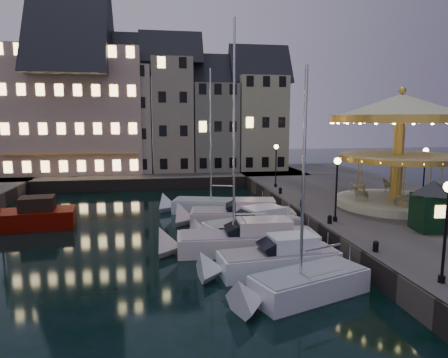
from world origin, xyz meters
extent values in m
plane|color=black|center=(0.00, 0.00, 0.00)|extent=(160.00, 160.00, 0.00)
cube|color=#474442|center=(14.00, 6.00, 0.65)|extent=(16.00, 56.00, 1.30)
cube|color=#474442|center=(-8.00, 28.00, 0.65)|extent=(44.00, 12.00, 1.30)
cube|color=#47423A|center=(6.00, 6.00, 0.65)|extent=(0.15, 44.00, 1.30)
cube|color=#47423A|center=(-6.00, 22.00, 0.65)|extent=(48.00, 0.15, 1.30)
cylinder|color=black|center=(7.20, -9.00, 1.45)|extent=(0.28, 0.28, 0.30)
cylinder|color=black|center=(7.20, -9.00, 3.20)|extent=(0.12, 0.12, 3.80)
cylinder|color=black|center=(7.20, 1.00, 1.45)|extent=(0.28, 0.28, 0.30)
cylinder|color=black|center=(7.20, 1.00, 3.20)|extent=(0.12, 0.12, 3.80)
sphere|color=#FFD18C|center=(7.20, 1.00, 5.25)|extent=(0.44, 0.44, 0.44)
cylinder|color=black|center=(7.20, 14.50, 1.45)|extent=(0.28, 0.28, 0.30)
cylinder|color=black|center=(7.20, 14.50, 3.20)|extent=(0.12, 0.12, 3.80)
sphere|color=#FFD18C|center=(7.20, 14.50, 5.25)|extent=(0.44, 0.44, 0.44)
cylinder|color=black|center=(18.50, 8.00, 1.45)|extent=(0.28, 0.28, 0.30)
cylinder|color=black|center=(18.50, 8.00, 3.20)|extent=(0.12, 0.12, 3.80)
sphere|color=#FFD18C|center=(18.50, 8.00, 5.25)|extent=(0.44, 0.44, 0.44)
cylinder|color=black|center=(6.60, -5.00, 1.50)|extent=(0.28, 0.28, 0.40)
sphere|color=black|center=(6.60, -5.00, 1.72)|extent=(0.30, 0.30, 0.30)
cylinder|color=black|center=(6.60, 0.50, 1.50)|extent=(0.28, 0.28, 0.40)
sphere|color=black|center=(6.60, 0.50, 1.72)|extent=(0.30, 0.30, 0.30)
cylinder|color=black|center=(6.60, 5.50, 1.50)|extent=(0.28, 0.28, 0.40)
sphere|color=black|center=(6.60, 5.50, 1.72)|extent=(0.30, 0.30, 0.30)
cylinder|color=black|center=(6.60, 11.00, 1.50)|extent=(0.28, 0.28, 0.40)
sphere|color=black|center=(6.60, 11.00, 1.72)|extent=(0.30, 0.30, 0.30)
cube|color=gray|center=(-19.50, 30.00, 6.80)|extent=(5.00, 8.00, 11.00)
cube|color=slate|center=(-14.05, 30.00, 7.30)|extent=(5.60, 8.00, 12.00)
cube|color=#B5A88D|center=(-8.00, 30.00, 7.80)|extent=(6.20, 8.00, 13.00)
cube|color=gray|center=(-2.25, 30.00, 8.30)|extent=(5.00, 8.00, 14.00)
cube|color=slate|center=(3.20, 30.00, 6.80)|extent=(5.60, 8.00, 11.00)
cube|color=tan|center=(9.25, 30.00, 7.30)|extent=(6.20, 8.00, 12.00)
cube|color=beige|center=(-14.00, 30.00, 8.80)|extent=(16.00, 9.00, 15.00)
cube|color=silver|center=(2.50, -6.65, 0.45)|extent=(5.82, 3.80, 1.30)
cube|color=gray|center=(2.50, -6.65, 1.12)|extent=(5.51, 3.55, 0.10)
cylinder|color=silver|center=(1.99, -6.84, 5.86)|extent=(0.14, 0.14, 9.51)
cube|color=white|center=(1.95, -3.74, 0.45)|extent=(6.39, 2.67, 1.30)
cube|color=gray|center=(1.95, -3.74, 1.12)|extent=(6.06, 2.47, 0.10)
cube|color=white|center=(2.69, -3.67, 1.55)|extent=(2.50, 1.78, 0.80)
cube|color=black|center=(1.45, -3.79, 1.45)|extent=(1.21, 1.55, 0.89)
cube|color=silver|center=(1.08, -0.19, 0.45)|extent=(8.46, 2.85, 1.30)
cube|color=gray|center=(1.08, -0.19, 1.12)|extent=(8.04, 2.63, 0.10)
cube|color=silver|center=(2.08, -0.24, 1.55)|extent=(3.26, 1.99, 0.80)
cube|color=black|center=(0.41, -0.16, 1.45)|extent=(1.45, 1.79, 1.03)
cylinder|color=silver|center=(0.25, -0.16, 6.73)|extent=(0.14, 0.14, 11.25)
cube|color=white|center=(2.17, 2.83, 0.45)|extent=(7.16, 4.69, 1.30)
cube|color=gray|center=(2.17, 2.83, 1.12)|extent=(6.78, 4.38, 0.10)
cube|color=white|center=(2.93, 3.10, 1.55)|extent=(3.05, 2.67, 0.80)
cube|color=black|center=(1.67, 2.65, 1.45)|extent=(1.69, 2.08, 0.92)
cube|color=silver|center=(2.07, 5.90, 0.45)|extent=(8.05, 3.82, 1.30)
cube|color=gray|center=(2.07, 5.90, 1.12)|extent=(7.63, 3.56, 0.10)
cube|color=silver|center=(2.98, 5.74, 1.55)|extent=(3.22, 2.39, 0.80)
cube|color=black|center=(1.46, 6.00, 1.45)|extent=(1.56, 1.99, 0.99)
cube|color=silver|center=(0.99, 9.93, 0.45)|extent=(8.28, 4.48, 1.30)
cube|color=gray|center=(0.99, 9.93, 1.12)|extent=(7.84, 4.19, 0.10)
cylinder|color=silver|center=(0.23, 10.16, 6.44)|extent=(0.14, 0.14, 10.68)
cube|color=#610700|center=(-14.42, 7.42, 0.55)|extent=(8.33, 3.71, 1.50)
cube|color=black|center=(-12.93, 7.59, 1.75)|extent=(2.57, 2.20, 1.07)
cylinder|color=beige|center=(13.73, 4.60, 1.58)|extent=(8.89, 8.89, 0.56)
cylinder|color=gold|center=(13.73, 4.60, 5.30)|extent=(0.78, 0.78, 6.89)
cylinder|color=beige|center=(13.73, 4.60, 5.19)|extent=(8.22, 8.22, 0.20)
cylinder|color=gold|center=(13.73, 4.60, 4.99)|extent=(8.54, 8.54, 0.39)
cone|color=beige|center=(13.73, 4.60, 8.86)|extent=(10.22, 10.22, 1.78)
cylinder|color=gold|center=(13.73, 4.60, 7.91)|extent=(10.22, 10.22, 0.56)
sphere|color=gold|center=(13.73, 4.60, 9.97)|extent=(0.56, 0.56, 0.56)
imported|color=beige|center=(16.71, 5.52, 2.41)|extent=(1.86, 1.34, 1.11)
cube|color=black|center=(11.84, -2.02, 2.40)|extent=(2.05, 2.05, 2.21)
pyramid|color=black|center=(11.84, -2.02, 4.33)|extent=(2.94, 2.94, 0.83)
camera|label=1|loc=(-4.05, -22.81, 7.88)|focal=32.00mm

